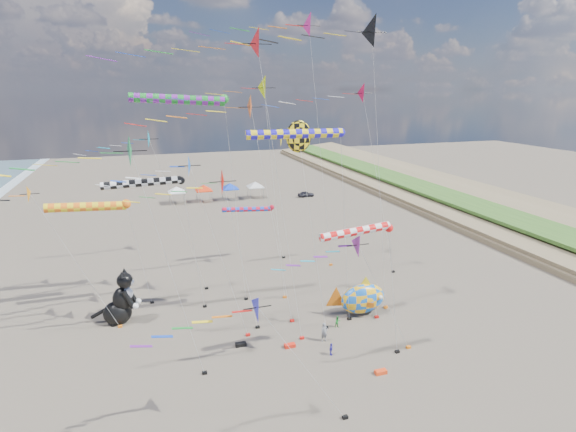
{
  "coord_description": "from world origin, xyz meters",
  "views": [
    {
      "loc": [
        -11.42,
        -23.6,
        20.55
      ],
      "look_at": [
        0.14,
        12.0,
        9.99
      ],
      "focal_mm": 28.0,
      "sensor_mm": 36.0,
      "label": 1
    }
  ],
  "objects_px": {
    "child_blue": "(331,349)",
    "cat_inflatable": "(119,296)",
    "fish_inflatable": "(362,299)",
    "person_adult": "(324,332)",
    "parked_car": "(306,194)",
    "child_green": "(338,322)"
  },
  "relations": [
    {
      "from": "cat_inflatable",
      "to": "person_adult",
      "type": "height_order",
      "value": "cat_inflatable"
    },
    {
      "from": "fish_inflatable",
      "to": "person_adult",
      "type": "bearing_deg",
      "value": -147.98
    },
    {
      "from": "fish_inflatable",
      "to": "child_blue",
      "type": "distance_m",
      "value": 7.66
    },
    {
      "from": "cat_inflatable",
      "to": "parked_car",
      "type": "height_order",
      "value": "cat_inflatable"
    },
    {
      "from": "cat_inflatable",
      "to": "fish_inflatable",
      "type": "relative_size",
      "value": 0.86
    },
    {
      "from": "fish_inflatable",
      "to": "parked_car",
      "type": "relative_size",
      "value": 1.84
    },
    {
      "from": "cat_inflatable",
      "to": "child_green",
      "type": "distance_m",
      "value": 19.86
    },
    {
      "from": "child_blue",
      "to": "person_adult",
      "type": "bearing_deg",
      "value": 33.93
    },
    {
      "from": "fish_inflatable",
      "to": "cat_inflatable",
      "type": "bearing_deg",
      "value": 165.51
    },
    {
      "from": "parked_car",
      "to": "person_adult",
      "type": "bearing_deg",
      "value": 157.77
    },
    {
      "from": "fish_inflatable",
      "to": "parked_car",
      "type": "height_order",
      "value": "fish_inflatable"
    },
    {
      "from": "fish_inflatable",
      "to": "parked_car",
      "type": "bearing_deg",
      "value": 76.02
    },
    {
      "from": "child_blue",
      "to": "cat_inflatable",
      "type": "bearing_deg",
      "value": 97.22
    },
    {
      "from": "parked_car",
      "to": "child_blue",
      "type": "bearing_deg",
      "value": 158.19
    },
    {
      "from": "fish_inflatable",
      "to": "person_adult",
      "type": "relative_size",
      "value": 3.53
    },
    {
      "from": "cat_inflatable",
      "to": "parked_car",
      "type": "xyz_separation_m",
      "value": [
        33.35,
        41.65,
        -2.02
      ]
    },
    {
      "from": "cat_inflatable",
      "to": "parked_car",
      "type": "relative_size",
      "value": 1.58
    },
    {
      "from": "cat_inflatable",
      "to": "person_adult",
      "type": "xyz_separation_m",
      "value": [
        16.43,
        -8.81,
        -1.73
      ]
    },
    {
      "from": "cat_inflatable",
      "to": "child_blue",
      "type": "relative_size",
      "value": 4.96
    },
    {
      "from": "fish_inflatable",
      "to": "child_green",
      "type": "distance_m",
      "value": 3.65
    },
    {
      "from": "fish_inflatable",
      "to": "person_adult",
      "type": "xyz_separation_m",
      "value": [
        -5.16,
        -3.23,
        -0.81
      ]
    },
    {
      "from": "child_green",
      "to": "child_blue",
      "type": "bearing_deg",
      "value": -125.75
    }
  ]
}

